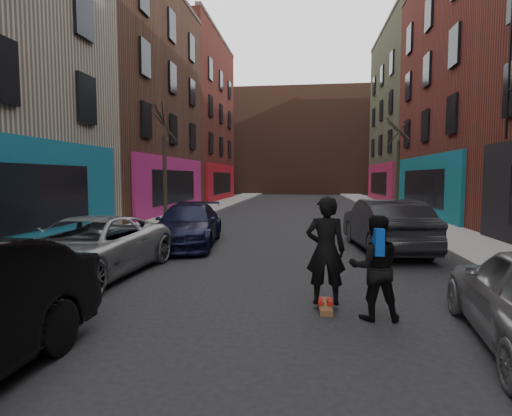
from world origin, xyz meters
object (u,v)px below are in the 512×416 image
(tree_left_far, at_px, (165,155))
(parked_left_end, at_px, (188,225))
(skateboard, at_px, (325,306))
(skateboarder, at_px, (326,250))
(pedestrian, at_px, (375,267))
(parked_right_end, at_px, (385,225))
(tree_right_far, at_px, (398,156))
(parked_left_far, at_px, (87,248))

(tree_left_far, relative_size, parked_left_end, 1.35)
(parked_left_end, distance_m, skateboard, 7.41)
(skateboarder, bearing_deg, parked_left_end, -55.68)
(pedestrian, bearing_deg, tree_left_far, -60.55)
(skateboarder, height_order, pedestrian, skateboarder)
(parked_right_end, bearing_deg, skateboarder, 64.39)
(tree_right_far, height_order, parked_right_end, tree_right_far)
(tree_right_far, xyz_separation_m, pedestrian, (-4.34, -18.48, -2.67))
(parked_left_end, xyz_separation_m, skateboard, (4.29, -6.00, -0.65))
(tree_left_far, height_order, parked_right_end, tree_left_far)
(parked_left_end, relative_size, skateboarder, 2.54)
(tree_right_far, height_order, skateboarder, tree_right_far)
(parked_right_end, distance_m, skateboarder, 6.22)
(tree_left_far, xyz_separation_m, tree_right_far, (12.40, 6.00, 0.15))
(skateboard, xyz_separation_m, pedestrian, (0.77, -0.38, 0.81))
(parked_right_end, height_order, skateboarder, skateboarder)
(parked_left_far, distance_m, parked_right_end, 8.59)
(tree_right_far, height_order, parked_left_end, tree_right_far)
(tree_right_far, relative_size, parked_left_end, 1.42)
(parked_left_far, xyz_separation_m, parked_left_end, (1.03, 4.46, 0.00))
(tree_left_far, bearing_deg, parked_left_far, -79.43)
(parked_left_end, bearing_deg, tree_left_far, 109.47)
(tree_left_far, xyz_separation_m, pedestrian, (8.06, -12.48, -2.52))
(tree_right_far, distance_m, parked_left_far, 19.76)
(tree_left_far, relative_size, skateboarder, 3.44)
(parked_left_far, bearing_deg, tree_right_far, 60.84)
(skateboarder, bearing_deg, parked_left_far, -17.44)
(tree_left_far, height_order, parked_left_end, tree_left_far)
(tree_left_far, distance_m, tree_right_far, 13.78)
(parked_left_far, bearing_deg, parked_right_end, 33.14)
(parked_left_end, height_order, skateboarder, skateboarder)
(parked_right_end, relative_size, skateboarder, 2.60)
(tree_right_far, bearing_deg, parked_right_end, -103.77)
(parked_left_end, bearing_deg, parked_right_end, -8.17)
(parked_right_end, bearing_deg, pedestrian, 72.08)
(tree_left_far, relative_size, pedestrian, 3.81)
(skateboard, bearing_deg, parked_left_far, 162.56)
(tree_left_far, distance_m, skateboarder, 14.31)
(parked_left_far, distance_m, skateboard, 5.58)
(parked_left_far, bearing_deg, skateboarder, -13.14)
(skateboard, distance_m, pedestrian, 1.18)
(tree_left_far, height_order, parked_left_far, tree_left_far)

